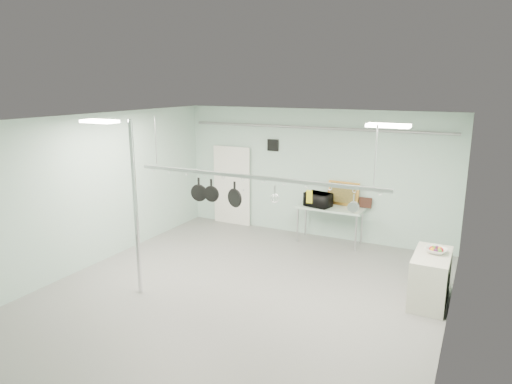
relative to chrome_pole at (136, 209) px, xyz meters
The scene contains 25 objects.
floor 2.41m from the chrome_pole, 19.44° to the left, with size 8.00×8.00×0.00m, color gray.
ceiling 2.40m from the chrome_pole, 19.44° to the left, with size 7.00×8.00×0.02m, color silver.
back_wall 4.89m from the chrome_pole, 69.68° to the left, with size 7.00×0.02×3.20m, color #A5C6B7.
right_wall 5.22m from the chrome_pole, ahead, with size 0.02×8.00×3.20m, color #A5C6B7.
door 4.61m from the chrome_pole, 97.53° to the left, with size 1.10×0.10×2.20m, color silver.
wall_vent 4.65m from the chrome_pole, 82.52° to the left, with size 0.30×0.04×0.30m, color black.
conduit_pipe 4.95m from the chrome_pole, 69.30° to the left, with size 0.07×0.07×6.60m, color gray.
chrome_pole is the anchor object (origin of this frame).
prep_table 4.85m from the chrome_pole, 61.29° to the left, with size 1.60×0.70×0.91m.
side_cabinet 5.37m from the chrome_pole, 22.41° to the left, with size 0.60×1.20×0.90m, color beige.
pot_rack 2.19m from the chrome_pole, 25.35° to the left, with size 4.80×0.06×1.00m.
light_panel_left 1.65m from the chrome_pole, 158.20° to the right, with size 0.65×0.30×0.05m, color white.
light_panel_right 4.55m from the chrome_pole, 16.31° to the left, with size 0.65×0.30×0.05m, color white.
microwave 4.61m from the chrome_pole, 63.75° to the left, with size 0.61×0.41×0.34m, color black.
coffee_canister 4.68m from the chrome_pole, 62.02° to the left, with size 0.15×0.15×0.22m, color silver.
painting_large 5.17m from the chrome_pole, 60.77° to the left, with size 0.78×0.05×0.58m, color gold.
painting_small 5.48m from the chrome_pole, 55.71° to the left, with size 0.30×0.04×0.25m, color black.
fruit_bowl 5.36m from the chrome_pole, 23.12° to the left, with size 0.36×0.36×0.09m, color white.
skillet_left 1.21m from the chrome_pole, 49.80° to the left, with size 0.32×0.06×0.45m, color black, non-canonical shape.
skillet_mid 1.40m from the chrome_pole, 40.99° to the left, with size 0.30×0.06×0.43m, color black, non-canonical shape.
skillet_right 1.79m from the chrome_pole, 30.47° to the left, with size 0.35×0.06×0.47m, color black, non-canonical shape.
whisk 2.52m from the chrome_pole, 21.17° to the left, with size 0.15×0.15×0.28m, color silver, non-canonical shape.
grater 3.11m from the chrome_pole, 16.96° to the left, with size 0.10×0.02×0.24m, color gold, non-canonical shape.
saucepan 3.82m from the chrome_pole, 13.69° to the left, with size 0.17×0.10×0.31m, color #B9B8BD, non-canonical shape.
fruit_cluster 5.36m from the chrome_pole, 23.12° to the left, with size 0.24×0.24×0.09m, color #A50F1A, non-canonical shape.
Camera 1 is at (3.76, -6.65, 3.79)m, focal length 32.00 mm.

